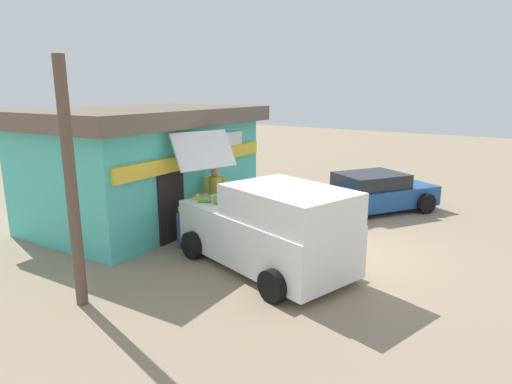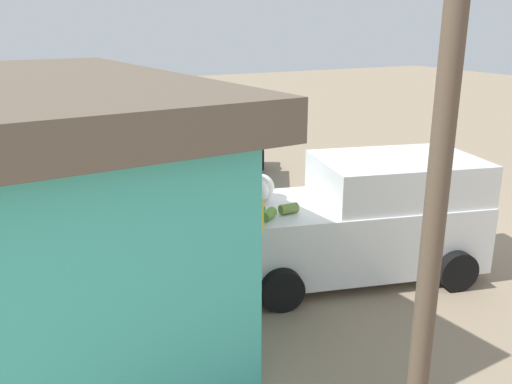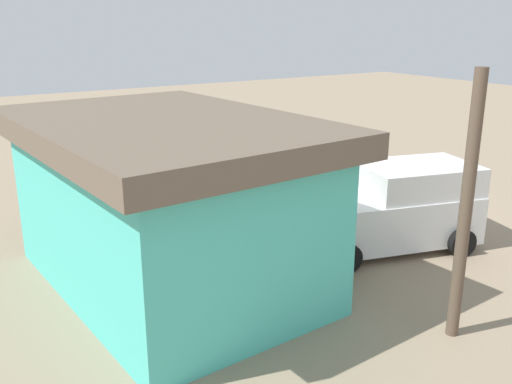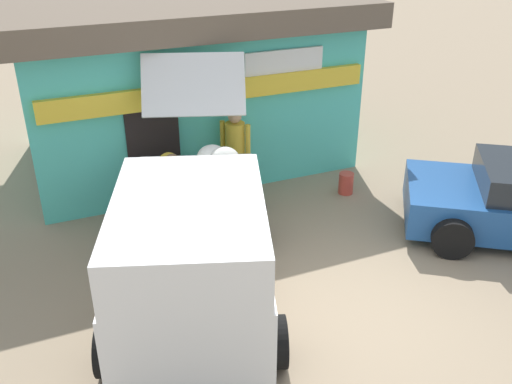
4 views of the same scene
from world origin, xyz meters
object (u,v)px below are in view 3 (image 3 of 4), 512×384
Objects in this scene: parked_sedan at (259,168)px; vendor_standing at (257,208)px; delivery_van at (391,207)px; paint_bucket at (229,214)px; customer_bending at (309,229)px; storefront_bar at (167,201)px; unloaded_banana_pile at (267,252)px.

vendor_standing reaches higher than parked_sedan.
paint_bucket is (3.37, 2.29, -0.73)m from delivery_van.
customer_bending is at bearing 157.60° from parked_sedan.
parked_sedan is at bearing -22.40° from customer_bending.
customer_bending is at bearing -179.76° from paint_bucket.
customer_bending is (-0.91, -2.69, -0.81)m from storefront_bar.
customer_bending is at bearing -163.25° from vendor_standing.
parked_sedan is 3.26m from paint_bucket.
storefront_bar is 4.11× the size of vendor_standing.
storefront_bar is 5.10× the size of customer_bending.
delivery_van is (-0.92, -4.96, -0.75)m from storefront_bar.
unloaded_banana_pile is at bearing 168.35° from paint_bucket.
storefront_bar is at bearing 132.45° from paint_bucket.
storefront_bar is 17.77× the size of paint_bucket.
paint_bucket is at bearing -11.65° from unloaded_banana_pile.
delivery_van is at bearing -90.24° from customer_bending.
unloaded_banana_pile is (-0.63, 0.15, -0.77)m from vendor_standing.
storefront_bar is 7.52× the size of unloaded_banana_pile.
parked_sedan is at bearing -46.80° from storefront_bar.
delivery_van is 5.63m from parked_sedan.
vendor_standing is 1.42m from customer_bending.
delivery_van is 1.08× the size of parked_sedan.
customer_bending is 1.47× the size of unloaded_banana_pile.
delivery_van is 2.84× the size of vendor_standing.
vendor_standing reaches higher than unloaded_banana_pile.
customer_bending is at bearing -142.22° from unloaded_banana_pile.
vendor_standing is 1.00m from unloaded_banana_pile.
customer_bending is 3.42m from paint_bucket.
storefront_bar is 3.92m from paint_bucket.
delivery_van is at bearing -104.47° from unloaded_banana_pile.
customer_bending is 3.49× the size of paint_bucket.
vendor_standing is 2.19m from paint_bucket.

